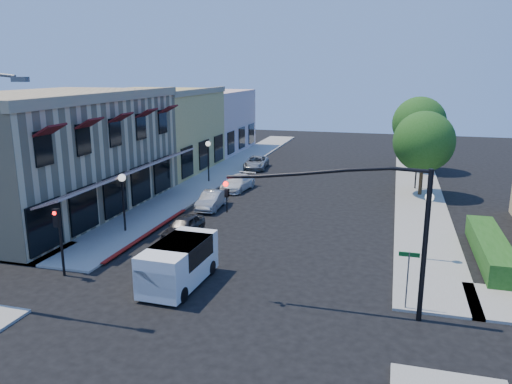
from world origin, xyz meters
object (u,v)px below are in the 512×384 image
(street_name_sign, at_px, (408,271))
(parked_car_a, at_px, (184,227))
(secondary_signal, at_px, (59,230))
(white_van, at_px, (178,261))
(street_tree_a, at_px, (424,142))
(signal_mast_arm, at_px, (368,215))
(parked_car_d, at_px, (256,163))
(lamppost_left_near, at_px, (123,188))
(lamppost_right_far, at_px, (417,156))
(street_tree_b, at_px, (419,123))
(lamppost_left_far, at_px, (208,151))
(lamppost_right_near, at_px, (429,209))
(parked_car_c, at_px, (238,183))
(parked_car_b, at_px, (212,200))

(street_name_sign, distance_m, parked_car_a, 13.75)
(secondary_signal, distance_m, white_van, 5.83)
(street_tree_a, bearing_deg, signal_mast_arm, -98.17)
(street_tree_a, bearing_deg, parked_car_d, 155.20)
(lamppost_left_near, bearing_deg, street_tree_a, 38.98)
(signal_mast_arm, bearing_deg, lamppost_right_far, 83.30)
(street_tree_a, height_order, white_van, street_tree_a)
(street_tree_b, distance_m, lamppost_left_far, 20.06)
(street_name_sign, bearing_deg, parked_car_a, 153.94)
(lamppost_right_near, height_order, white_van, lamppost_right_near)
(street_tree_b, xyz_separation_m, parked_car_c, (-14.04, -12.00, -3.95))
(signal_mast_arm, xyz_separation_m, lamppost_left_near, (-14.36, 6.50, -1.35))
(lamppost_left_far, height_order, white_van, lamppost_left_far)
(lamppost_right_near, bearing_deg, lamppost_right_far, 90.00)
(secondary_signal, relative_size, street_name_sign, 1.33)
(white_van, height_order, parked_car_a, white_van)
(parked_car_a, bearing_deg, lamppost_left_far, 106.99)
(lamppost_right_near, height_order, parked_car_a, lamppost_right_near)
(lamppost_right_far, relative_size, parked_car_d, 0.82)
(street_name_sign, relative_size, lamppost_right_far, 0.70)
(street_name_sign, xyz_separation_m, parked_car_b, (-12.85, 12.09, -1.08))
(parked_car_c, bearing_deg, parked_car_b, -83.86)
(lamppost_right_near, bearing_deg, parked_car_b, 155.57)
(lamppost_left_near, distance_m, parked_car_a, 4.26)
(parked_car_b, bearing_deg, white_van, -77.92)
(parked_car_d, bearing_deg, lamppost_left_near, -101.71)
(secondary_signal, xyz_separation_m, white_van, (5.69, 0.54, -1.16))
(white_van, xyz_separation_m, parked_car_d, (-3.89, 26.98, -0.56))
(lamppost_right_far, bearing_deg, parked_car_a, -130.15)
(street_tree_b, distance_m, lamppost_left_near, 29.64)
(secondary_signal, bearing_deg, parked_car_a, 64.93)
(street_tree_a, xyz_separation_m, lamppost_left_far, (-17.30, 0.00, -1.46))
(lamppost_left_far, height_order, parked_car_a, lamppost_left_far)
(lamppost_right_near, bearing_deg, lamppost_left_near, 180.00)
(signal_mast_arm, xyz_separation_m, lamppost_right_near, (2.64, 6.50, -1.35))
(lamppost_left_near, height_order, parked_car_b, lamppost_left_near)
(street_name_sign, distance_m, white_van, 9.83)
(street_name_sign, height_order, lamppost_left_far, lamppost_left_far)
(signal_mast_arm, height_order, parked_car_b, signal_mast_arm)
(lamppost_right_far, xyz_separation_m, parked_car_d, (-14.70, 4.93, -2.13))
(parked_car_a, bearing_deg, street_tree_a, 47.35)
(lamppost_right_far, xyz_separation_m, parked_car_a, (-13.31, -15.78, -2.12))
(signal_mast_arm, xyz_separation_m, secondary_signal, (-13.86, -0.09, -1.77))
(street_tree_b, relative_size, parked_car_c, 1.70)
(signal_mast_arm, distance_m, parked_car_c, 21.86)
(street_name_sign, distance_m, parked_car_d, 30.06)
(lamppost_left_far, xyz_separation_m, parked_car_a, (3.69, -13.78, -2.12))
(lamppost_left_near, xyz_separation_m, parked_car_c, (3.26, 12.00, -2.14))
(street_name_sign, bearing_deg, street_tree_b, 87.50)
(street_tree_a, relative_size, lamppost_left_near, 1.82)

